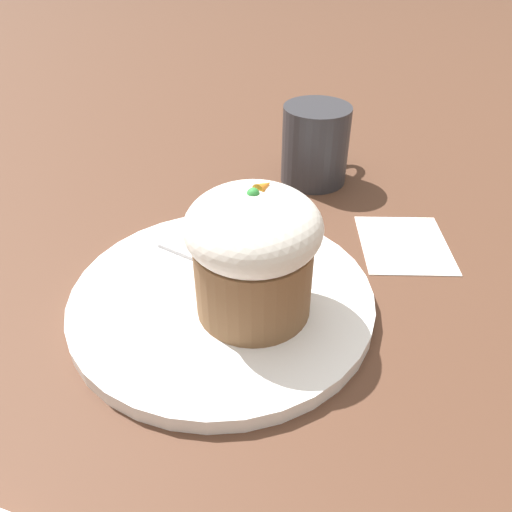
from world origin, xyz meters
TOP-DOWN VIEW (x-y plane):
  - ground_plane at (0.00, 0.00)m, footprint 4.00×4.00m
  - dessert_plate at (0.00, 0.00)m, footprint 0.26×0.26m
  - carrot_cake at (0.00, -0.03)m, footprint 0.11×0.11m
  - spoon at (0.03, 0.01)m, footprint 0.03×0.12m
  - coffee_cup at (0.25, 0.05)m, footprint 0.11×0.08m
  - paper_napkin at (0.18, -0.10)m, footprint 0.14×0.13m

SIDE VIEW (x-z plane):
  - ground_plane at x=0.00m, z-range 0.00..0.00m
  - paper_napkin at x=0.18m, z-range 0.00..0.00m
  - dessert_plate at x=0.00m, z-range 0.00..0.01m
  - spoon at x=0.03m, z-range 0.01..0.02m
  - coffee_cup at x=0.25m, z-range 0.00..0.09m
  - carrot_cake at x=0.00m, z-range 0.02..0.13m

